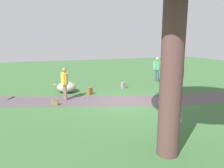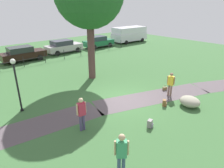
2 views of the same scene
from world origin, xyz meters
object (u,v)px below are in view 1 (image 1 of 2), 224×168
backpack_by_boulder (90,91)px  handbag_on_grass (55,102)px  woman_with_handbag (65,82)px  passerby_on_path (180,75)px  lawn_boulder (66,87)px  frisbee_on_grass (55,84)px  man_near_boulder (157,67)px  spare_backpack_on_lawn (123,85)px

backpack_by_boulder → handbag_on_grass: bearing=33.4°
woman_with_handbag → handbag_on_grass: size_ratio=4.49×
passerby_on_path → backpack_by_boulder: (5.11, -1.24, -0.83)m
handbag_on_grass → backpack_by_boulder: 2.46m
lawn_boulder → frisbee_on_grass: bearing=-81.5°
man_near_boulder → frisbee_on_grass: 7.42m
woman_with_handbag → man_near_boulder: 7.59m
passerby_on_path → lawn_boulder: bearing=-20.1°
woman_with_handbag → backpack_by_boulder: woman_with_handbag is taller
lawn_boulder → backpack_by_boulder: 1.52m
lawn_boulder → man_near_boulder: bearing=-171.6°
woman_with_handbag → frisbee_on_grass: woman_with_handbag is taller
handbag_on_grass → passerby_on_path: bearing=-179.1°
backpack_by_boulder → passerby_on_path: bearing=166.3°
lawn_boulder → frisbee_on_grass: lawn_boulder is taller
backpack_by_boulder → frisbee_on_grass: bearing=-67.6°
spare_backpack_on_lawn → man_near_boulder: bearing=-159.4°
lawn_boulder → passerby_on_path: size_ratio=0.80×
man_near_boulder → passerby_on_path: bearing=80.2°
man_near_boulder → passerby_on_path: (0.57, 3.28, -0.03)m
man_near_boulder → backpack_by_boulder: 6.09m
man_near_boulder → passerby_on_path: man_near_boulder is taller
backpack_by_boulder → man_near_boulder: bearing=-160.2°
man_near_boulder → spare_backpack_on_lawn: (3.24, 1.22, -0.85)m
man_near_boulder → frisbee_on_grass: man_near_boulder is taller
lawn_boulder → backpack_by_boulder: bearing=137.0°
lawn_boulder → spare_backpack_on_lawn: lawn_boulder is taller
lawn_boulder → spare_backpack_on_lawn: size_ratio=3.51×
backpack_by_boulder → woman_with_handbag: bearing=22.1°
frisbee_on_grass → passerby_on_path: bearing=143.6°
man_near_boulder → handbag_on_grass: 8.49m
lawn_boulder → passerby_on_path: bearing=159.9°
passerby_on_path → handbag_on_grass: (7.16, 0.11, -0.88)m
woman_with_handbag → frisbee_on_grass: bearing=-89.3°
man_near_boulder → backpack_by_boulder: man_near_boulder is taller
handbag_on_grass → backpack_by_boulder: size_ratio=0.92×
passerby_on_path → spare_backpack_on_lawn: passerby_on_path is taller
lawn_boulder → passerby_on_path: passerby_on_path is taller
man_near_boulder → spare_backpack_on_lawn: bearing=20.6°
lawn_boulder → man_near_boulder: (-6.78, -1.01, 0.74)m
lawn_boulder → backpack_by_boulder: (-1.11, 1.03, -0.11)m
backpack_by_boulder → spare_backpack_on_lawn: 2.57m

